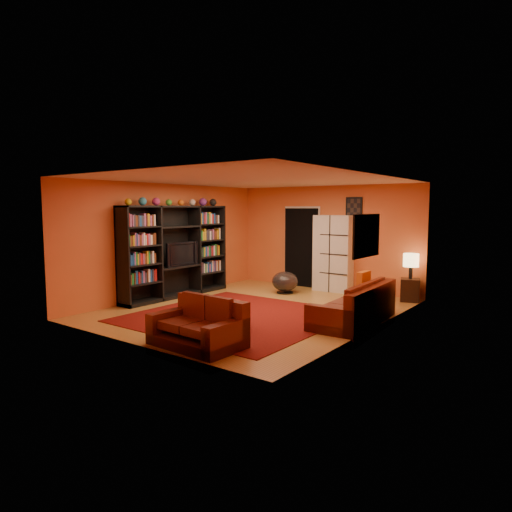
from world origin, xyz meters
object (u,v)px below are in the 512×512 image
Objects in this scene: loveseat at (201,326)px; coffee_table at (225,307)px; side_table at (410,290)px; bowl_chair at (285,282)px; tv at (179,254)px; storage_cabinet at (333,253)px; table_lamp at (411,261)px; entertainment_unit at (176,252)px; sofa at (358,307)px.

loveseat is 1.71× the size of coffee_table.
side_table is at bearing 67.02° from coffee_table.
bowl_chair is (-1.28, 4.27, -0.01)m from loveseat.
coffee_table is at bearing -119.77° from tv.
storage_cabinet is (-0.16, 4.28, 0.56)m from coffee_table.
storage_cabinet is 3.37× the size of table_lamp.
table_lamp is at bearing -59.50° from tv.
storage_cabinet is (2.59, 2.80, -0.11)m from entertainment_unit.
storage_cabinet reaches higher than bowl_chair.
entertainment_unit is 2.11× the size of loveseat.
entertainment_unit is 4.74× the size of bowl_chair.
side_table is at bearing 30.80° from entertainment_unit.
sofa is (4.36, 0.14, -0.71)m from tv.
tv is at bearing 51.24° from entertainment_unit.
side_table reaches higher than coffee_table.
storage_cabinet is at bearing 50.02° from bowl_chair.
entertainment_unit reaches higher than bowl_chair.
tv reaches higher than loveseat.
side_table is (1.94, -0.10, -0.69)m from storage_cabinet.
table_lamp is (0.11, 2.49, 0.61)m from sofa.
storage_cabinet is at bearing 47.25° from entertainment_unit.
entertainment_unit is 5.33m from side_table.
tv is 2.60m from bowl_chair.
tv is 0.45× the size of sofa.
coffee_table is 1.66× the size of side_table.
side_table is 0.65m from table_lamp.
bowl_chair is (-2.62, 1.65, -0.01)m from sofa.
storage_cabinet reaches higher than side_table.
loveseat reaches higher than coffee_table.
coffee_table is (-1.66, -1.69, 0.09)m from sofa.
table_lamp is (1.94, -0.10, -0.04)m from storage_cabinet.
tv reaches higher than coffee_table.
storage_cabinet is 1.40m from bowl_chair.
sofa is 3.09m from bowl_chair.
sofa and loveseat have the same top height.
bowl_chair is 1.27× the size of side_table.
coffee_table is 4.54m from side_table.
coffee_table is 1.49× the size of table_lamp.
side_table is at bearing 17.21° from bowl_chair.
tv reaches higher than sofa.
tv is 5.25m from side_table.
loveseat is at bearing -119.83° from sofa.
table_lamp is (4.47, 2.64, -0.10)m from tv.
entertainment_unit reaches higher than loveseat.
tv is at bearing -149.50° from table_lamp.
storage_cabinet reaches higher than loveseat.
storage_cabinet reaches higher than tv.
table_lamp reaches higher than coffee_table.
tv is 1.16× the size of coffee_table.
table_lamp is at bearing 0.00° from side_table.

